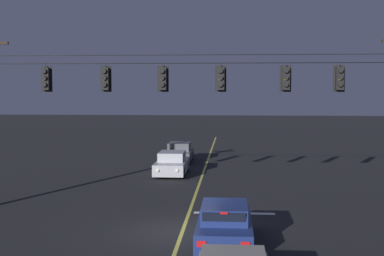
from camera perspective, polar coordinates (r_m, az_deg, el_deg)
ground_plane at (r=20.22m, az=-1.02°, el=-10.81°), size 180.00×180.00×0.00m
lane_centre_stripe at (r=29.73m, az=0.72°, el=-5.99°), size 0.14×60.00×0.01m
stop_bar_paint at (r=23.21m, az=4.44°, el=-8.87°), size 3.40×0.36×0.01m
signal_span_assembly at (r=23.32m, az=-0.18°, el=1.15°), size 19.50×0.32×7.70m
traffic_light_leftmost at (r=24.58m, az=-15.07°, el=4.99°), size 0.48×0.41×1.22m
traffic_light_left_inner at (r=23.85m, az=-9.08°, el=5.11°), size 0.48×0.41×1.22m
traffic_light_centre at (r=23.40m, az=-3.09°, el=5.18°), size 0.48×0.41×1.22m
traffic_light_right_inner at (r=23.21m, az=3.01°, el=5.19°), size 0.48×0.41×1.22m
traffic_light_rightmost at (r=23.31m, az=9.79°, el=5.13°), size 0.48×0.41×1.22m
traffic_light_far_right at (r=23.63m, az=15.20°, el=5.03°), size 0.48×0.41×1.22m
car_waiting_near_lane at (r=18.55m, az=3.42°, el=-10.12°), size 1.80×4.33×1.39m
car_oncoming_lead at (r=33.34m, az=-2.13°, el=-3.78°), size 1.80×4.42×1.39m
car_oncoming_trailing at (r=39.12m, az=-1.34°, el=-2.61°), size 1.80×4.42×1.39m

